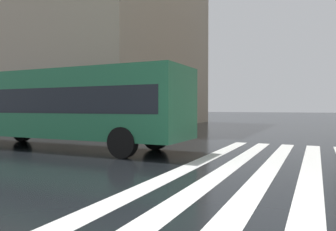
# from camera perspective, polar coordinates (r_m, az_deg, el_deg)

# --- Properties ---
(ground_plane) EXTENTS (220.00, 220.00, 0.00)m
(ground_plane) POSITION_cam_1_polar(r_m,az_deg,el_deg) (4.60, 14.98, -19.15)
(ground_plane) COLOR black
(zebra_crossing) EXTENTS (13.00, 5.50, 0.01)m
(zebra_crossing) POSITION_cam_1_polar(r_m,az_deg,el_deg) (8.42, 20.57, -9.68)
(zebra_crossing) COLOR silver
(zebra_crossing) RESTS_ON ground_plane
(haussmann_block_mid) EXTENTS (19.06, 20.78, 24.89)m
(haussmann_block_mid) POSITION_cam_1_polar(r_m,az_deg,el_deg) (35.09, -15.13, 18.91)
(haussmann_block_mid) COLOR tan
(haussmann_block_mid) RESTS_ON ground_plane
(city_bus) EXTENTS (2.60, 11.00, 3.00)m
(city_bus) POSITION_cam_1_polar(r_m,az_deg,el_deg) (13.56, -19.16, 1.98)
(city_bus) COLOR #236B47
(city_bus) RESTS_ON ground_plane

